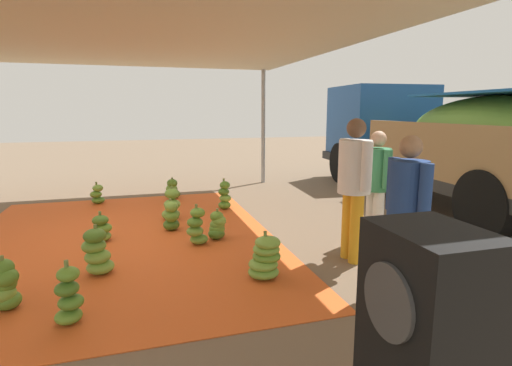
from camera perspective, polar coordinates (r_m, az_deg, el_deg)
The scene contains 20 objects.
ground_plane at distance 6.54m, azimuth 8.67°, elevation -5.71°, with size 40.00×40.00×0.00m, color brown.
tarp_orange at distance 5.95m, azimuth -18.73°, elevation -7.72°, with size 5.59×4.20×0.01m, color #E05B23.
tent_canopy at distance 5.76m, azimuth -21.40°, elevation 19.29°, with size 8.00×7.00×2.84m.
banana_bunch_0 at distance 5.66m, azimuth -5.58°, elevation -6.11°, with size 0.34×0.35×0.44m.
banana_bunch_1 at distance 4.34m, azimuth -32.39°, elevation -12.41°, with size 0.33×0.34×0.52m.
banana_bunch_2 at distance 6.12m, azimuth -12.05°, elevation -4.79°, with size 0.35×0.32×0.49m.
banana_bunch_3 at distance 5.93m, azimuth -21.30°, elevation -6.19°, with size 0.37×0.37×0.42m.
banana_bunch_4 at distance 6.73m, azimuth -12.03°, elevation -3.16°, with size 0.43×0.42×0.56m.
banana_bunch_5 at distance 8.35m, azimuth -11.87°, elevation -0.89°, with size 0.34×0.36×0.44m.
banana_bunch_6 at distance 3.83m, azimuth -25.30°, elevation -14.62°, with size 0.31×0.33×0.56m.
banana_bunch_7 at distance 8.29m, azimuth -21.82°, elevation -1.60°, with size 0.31×0.33×0.43m.
banana_bunch_8 at distance 7.31m, azimuth -4.53°, elevation -1.88°, with size 0.33×0.33×0.57m.
banana_bunch_9 at distance 4.36m, azimuth 1.33°, elevation -10.73°, with size 0.43×0.45×0.52m.
banana_bunch_10 at distance 5.43m, azimuth -8.51°, elevation -6.36°, with size 0.34×0.37×0.56m.
banana_bunch_11 at distance 4.78m, azimuth -21.86°, elevation -9.30°, with size 0.39×0.40×0.56m.
cargo_truck_main at distance 8.84m, azimuth 24.85°, elevation 6.01°, with size 7.03×2.81×2.40m.
worker_0 at distance 3.96m, azimuth 20.83°, elevation -3.10°, with size 0.58×0.35×1.58m.
worker_1 at distance 5.49m, azimuth 16.89°, elevation 0.49°, with size 0.56×0.34×1.54m.
worker_2 at distance 4.82m, azimuth 13.91°, elevation 0.51°, with size 0.63×0.38×1.71m.
speaker_stack at distance 2.15m, azimuth 22.88°, elevation -22.79°, with size 0.54×0.44×1.29m.
Camera 1 is at (5.67, 0.28, 1.80)m, focal length 27.86 mm.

